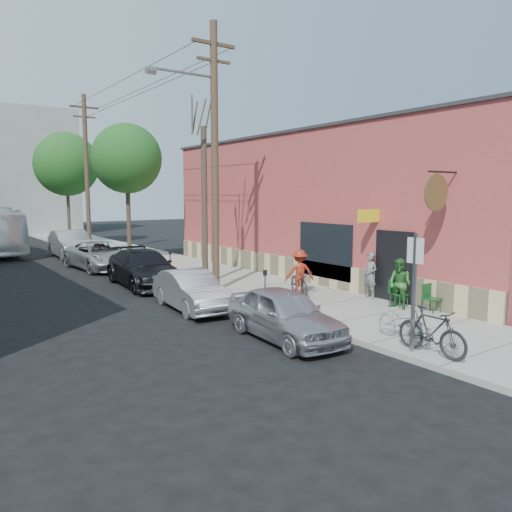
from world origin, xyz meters
TOP-DOWN VIEW (x-y plane):
  - ground at (0.00, 0.00)m, footprint 120.00×120.00m
  - sidewalk at (4.25, 11.00)m, footprint 4.50×58.00m
  - cafe_building at (8.99, 4.99)m, footprint 6.60×20.20m
  - sign_post at (2.35, -4.98)m, footprint 0.07×0.45m
  - parking_meter_near at (2.25, 0.78)m, footprint 0.14×0.14m
  - parking_meter_far at (2.25, 7.99)m, footprint 0.14×0.14m
  - utility_pole_near at (2.39, 4.31)m, footprint 3.57×0.28m
  - utility_pole_far at (2.45, 20.66)m, footprint 1.80×0.28m
  - tree_bare at (2.80, 5.79)m, footprint 0.24×0.24m
  - tree_leafy_mid at (2.80, 14.40)m, footprint 3.79×3.79m
  - tree_leafy_far at (2.80, 26.87)m, footprint 4.72×4.72m
  - patio_chair_a at (5.94, -1.68)m, footprint 0.64×0.64m
  - patio_chair_b at (6.14, -2.80)m, footprint 0.51×0.51m
  - patron_grey at (6.16, -0.20)m, footprint 0.44×0.63m
  - patron_green at (5.70, -1.89)m, footprint 0.66×0.83m
  - cyclist at (4.48, 1.70)m, footprint 1.24×0.99m
  - cyclist_bike at (4.48, 1.70)m, footprint 1.22×1.88m
  - parked_bike_a at (2.51, -5.40)m, footprint 0.52×1.85m
  - parked_bike_b at (2.94, -4.29)m, footprint 0.72×1.78m
  - car_0 at (0.80, -2.08)m, footprint 1.92×4.16m
  - car_1 at (0.39, 2.42)m, footprint 1.70×4.06m
  - car_2 at (0.80, 7.51)m, footprint 2.42×5.33m
  - car_3 at (0.80, 13.21)m, footprint 2.71×5.32m
  - car_4 at (0.80, 18.87)m, footprint 1.99×5.20m

SIDE VIEW (x-z plane):
  - ground at x=0.00m, z-range 0.00..0.00m
  - sidewalk at x=4.25m, z-range 0.00..0.15m
  - patio_chair_a at x=5.94m, z-range 0.15..1.03m
  - patio_chair_b at x=6.14m, z-range 0.15..1.03m
  - parked_bike_b at x=2.94m, z-range 0.15..1.06m
  - cyclist_bike at x=4.48m, z-range 0.15..1.08m
  - car_1 at x=0.39m, z-range 0.00..1.31m
  - car_0 at x=0.80m, z-range 0.00..1.38m
  - parked_bike_a at x=2.51m, z-range 0.15..1.26m
  - car_3 at x=0.80m, z-range 0.00..1.44m
  - car_2 at x=0.80m, z-range 0.00..1.51m
  - car_4 at x=0.80m, z-range 0.00..1.69m
  - patron_green at x=5.70m, z-range 0.15..1.80m
  - patron_grey at x=6.16m, z-range 0.15..1.80m
  - parking_meter_near at x=2.25m, z-range 0.36..1.60m
  - parking_meter_far at x=2.25m, z-range 0.36..1.60m
  - cyclist at x=4.48m, z-range 0.15..1.83m
  - sign_post at x=2.35m, z-range 0.43..3.23m
  - cafe_building at x=8.99m, z-range 0.00..6.61m
  - tree_bare at x=2.80m, z-range 0.15..6.58m
  - utility_pole_far at x=2.45m, z-range 0.34..10.34m
  - utility_pole_near at x=2.39m, z-range 0.41..10.41m
  - tree_leafy_mid at x=2.80m, z-range 2.01..9.54m
  - tree_leafy_far at x=2.80m, z-range 1.93..10.24m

